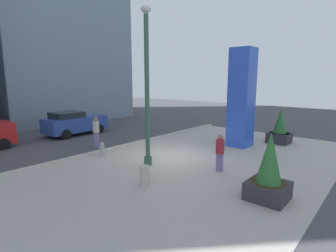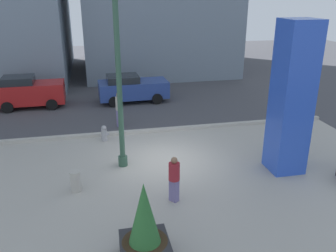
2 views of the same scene
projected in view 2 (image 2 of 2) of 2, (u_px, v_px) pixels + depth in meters
name	position (u px, v px, depth m)	size (l,w,h in m)	color
ground_plane	(149.00, 126.00, 18.18)	(60.00, 60.00, 0.00)	#47474C
plaza_pavement	(177.00, 184.00, 12.70)	(18.00, 10.00, 0.02)	#ADA89E
curb_strip	(152.00, 130.00, 17.35)	(18.00, 0.24, 0.16)	#B7B2A8
lamp_post	(119.00, 83.00, 12.85)	(0.44, 0.44, 6.84)	#335642
art_pillar_blue	(292.00, 99.00, 12.79)	(1.20, 1.20, 5.58)	blue
potted_plant_mid_plaza	(145.00, 231.00, 8.79)	(1.22, 1.22, 2.23)	#2D2D33
fire_hydrant	(104.00, 133.00, 16.22)	(0.36, 0.26, 0.75)	#99999E
concrete_bollard	(75.00, 181.00, 12.12)	(0.36, 0.36, 0.75)	#B2ADA3
car_passing_lane	(132.00, 88.00, 21.97)	(4.26, 2.20, 1.66)	#2D4793
car_curb_west	(29.00, 92.00, 20.82)	(3.90, 2.01, 1.86)	red
pedestrian_crossing	(174.00, 177.00, 11.36)	(0.51, 0.51, 1.58)	slate
pedestrian_by_curb	(119.00, 108.00, 17.75)	(0.49, 0.49, 1.79)	slate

